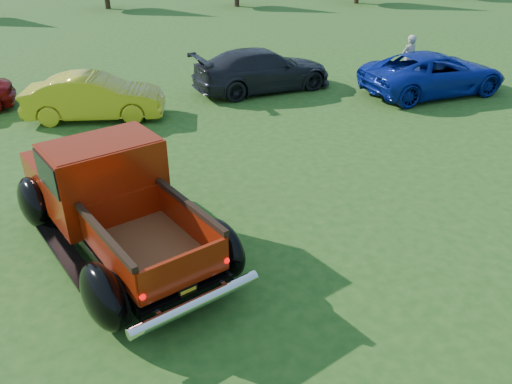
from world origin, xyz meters
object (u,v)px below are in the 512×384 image
show_car_yellow (95,97)px  show_car_blue (434,73)px  spectator (408,60)px  pickup_truck (108,195)px  show_car_grey (263,70)px

show_car_yellow → show_car_blue: bearing=-82.1°
show_car_blue → spectator: (-0.26, 1.35, 0.17)m
pickup_truck → show_car_grey: pickup_truck is taller
show_car_yellow → show_car_blue: size_ratio=0.80×
pickup_truck → show_car_blue: size_ratio=1.11×
show_car_blue → pickup_truck: bearing=114.5°
show_car_grey → spectator: (5.37, -0.41, 0.16)m
show_car_blue → spectator: size_ratio=2.90×
show_car_grey → spectator: spectator is taller
show_car_grey → spectator: size_ratio=2.82×
show_car_yellow → show_car_grey: bearing=-64.9°
show_car_blue → show_car_yellow: bearing=81.4°
show_car_yellow → pickup_truck: bearing=-167.1°
show_car_grey → show_car_blue: size_ratio=0.97×
spectator → show_car_blue: bearing=88.1°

